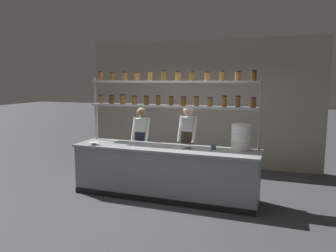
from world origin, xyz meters
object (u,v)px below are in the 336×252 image
object	(u,v)px
prep_bowl_near_left	(188,147)
serving_cup_front	(213,147)
spice_shelf_unit	(171,95)
chef_center	(188,141)
chef_left	(142,141)
container_stack	(241,137)
prep_bowl_center_front	(94,144)

from	to	relation	value
prep_bowl_near_left	serving_cup_front	bearing A→B (deg)	6.09
spice_shelf_unit	chef_center	bearing A→B (deg)	55.87
chef_center	chef_left	bearing A→B (deg)	-171.02
container_stack	prep_bowl_near_left	distance (m)	0.92
spice_shelf_unit	container_stack	bearing A→B (deg)	-4.51
prep_bowl_center_front	serving_cup_front	bearing A→B (deg)	9.01
chef_center	container_stack	distance (m)	1.19
chef_left	serving_cup_front	size ratio (longest dim) A/B	18.47
chef_center	prep_bowl_near_left	bearing A→B (deg)	-71.35
container_stack	prep_bowl_near_left	size ratio (longest dim) A/B	2.49
container_stack	prep_bowl_near_left	world-z (taller)	container_stack
chef_center	prep_bowl_near_left	distance (m)	0.67
chef_center	serving_cup_front	distance (m)	0.87
spice_shelf_unit	prep_bowl_near_left	world-z (taller)	spice_shelf_unit
chef_left	serving_cup_front	bearing A→B (deg)	-19.89
chef_center	prep_bowl_near_left	world-z (taller)	chef_center
container_stack	prep_bowl_center_front	size ratio (longest dim) A/B	2.46
chef_left	chef_center	size ratio (longest dim) A/B	0.97
chef_left	prep_bowl_near_left	xyz separation A→B (m)	(1.13, -0.53, 0.06)
prep_bowl_near_left	chef_center	bearing A→B (deg)	106.54
spice_shelf_unit	prep_bowl_center_front	world-z (taller)	spice_shelf_unit
container_stack	prep_bowl_center_front	xyz separation A→B (m)	(-2.61, -0.48, -0.20)
spice_shelf_unit	container_stack	distance (m)	1.48
prep_bowl_center_front	chef_center	bearing A→B (deg)	31.43
chef_left	chef_center	distance (m)	0.95
spice_shelf_unit	prep_bowl_near_left	distance (m)	1.02
chef_center	prep_bowl_center_front	xyz separation A→B (m)	(-1.54, -0.94, 0.02)
spice_shelf_unit	prep_bowl_center_front	bearing A→B (deg)	-155.73
prep_bowl_near_left	container_stack	bearing A→B (deg)	11.85
spice_shelf_unit	prep_bowl_near_left	bearing A→B (deg)	-33.74
prep_bowl_center_front	container_stack	bearing A→B (deg)	10.45
spice_shelf_unit	chef_left	xyz separation A→B (m)	(-0.70, 0.24, -0.94)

